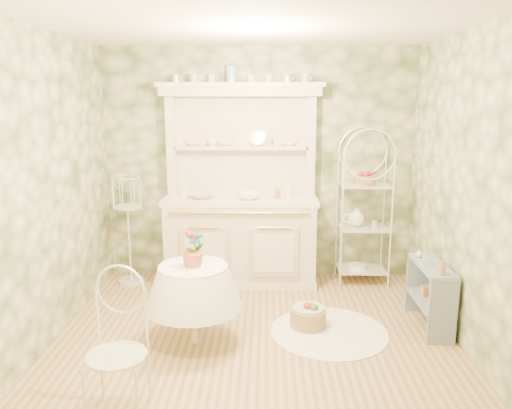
{
  "coord_description": "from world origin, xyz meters",
  "views": [
    {
      "loc": [
        0.1,
        -4.04,
        2.13
      ],
      "look_at": [
        0.0,
        0.5,
        1.15
      ],
      "focal_mm": 35.0,
      "sensor_mm": 36.0,
      "label": 1
    }
  ],
  "objects_px": {
    "side_shelf": "(430,298)",
    "round_table": "(194,308)",
    "bakers_rack": "(364,207)",
    "birdcage_stand": "(128,225)",
    "cafe_chair": "(116,352)",
    "kitchen_dresser": "(240,186)",
    "floor_basket": "(308,317)"
  },
  "relations": [
    {
      "from": "side_shelf",
      "to": "round_table",
      "type": "xyz_separation_m",
      "value": [
        -2.17,
        -0.37,
        0.04
      ]
    },
    {
      "from": "bakers_rack",
      "to": "birdcage_stand",
      "type": "distance_m",
      "value": 2.71
    },
    {
      "from": "cafe_chair",
      "to": "birdcage_stand",
      "type": "distance_m",
      "value": 2.58
    },
    {
      "from": "side_shelf",
      "to": "birdcage_stand",
      "type": "bearing_deg",
      "value": 159.5
    },
    {
      "from": "round_table",
      "to": "side_shelf",
      "type": "bearing_deg",
      "value": 9.57
    },
    {
      "from": "round_table",
      "to": "birdcage_stand",
      "type": "height_order",
      "value": "birdcage_stand"
    },
    {
      "from": "kitchen_dresser",
      "to": "bakers_rack",
      "type": "height_order",
      "value": "kitchen_dresser"
    },
    {
      "from": "bakers_rack",
      "to": "round_table",
      "type": "bearing_deg",
      "value": -137.81
    },
    {
      "from": "side_shelf",
      "to": "round_table",
      "type": "distance_m",
      "value": 2.2
    },
    {
      "from": "kitchen_dresser",
      "to": "cafe_chair",
      "type": "bearing_deg",
      "value": -105.17
    },
    {
      "from": "birdcage_stand",
      "to": "floor_basket",
      "type": "bearing_deg",
      "value": -29.39
    },
    {
      "from": "bakers_rack",
      "to": "side_shelf",
      "type": "bearing_deg",
      "value": -70.06
    },
    {
      "from": "side_shelf",
      "to": "birdcage_stand",
      "type": "distance_m",
      "value": 3.33
    },
    {
      "from": "round_table",
      "to": "birdcage_stand",
      "type": "xyz_separation_m",
      "value": [
        -0.96,
        1.45,
        0.37
      ]
    },
    {
      "from": "floor_basket",
      "to": "birdcage_stand",
      "type": "bearing_deg",
      "value": 150.61
    },
    {
      "from": "birdcage_stand",
      "to": "floor_basket",
      "type": "height_order",
      "value": "birdcage_stand"
    },
    {
      "from": "round_table",
      "to": "cafe_chair",
      "type": "bearing_deg",
      "value": -109.08
    },
    {
      "from": "kitchen_dresser",
      "to": "floor_basket",
      "type": "bearing_deg",
      "value": -59.4
    },
    {
      "from": "kitchen_dresser",
      "to": "side_shelf",
      "type": "distance_m",
      "value": 2.33
    },
    {
      "from": "cafe_chair",
      "to": "round_table",
      "type": "bearing_deg",
      "value": 79.37
    },
    {
      "from": "kitchen_dresser",
      "to": "floor_basket",
      "type": "distance_m",
      "value": 1.72
    },
    {
      "from": "kitchen_dresser",
      "to": "side_shelf",
      "type": "xyz_separation_m",
      "value": [
        1.84,
        -1.14,
        -0.86
      ]
    },
    {
      "from": "kitchen_dresser",
      "to": "bakers_rack",
      "type": "distance_m",
      "value": 1.44
    },
    {
      "from": "bakers_rack",
      "to": "floor_basket",
      "type": "height_order",
      "value": "bakers_rack"
    },
    {
      "from": "bakers_rack",
      "to": "cafe_chair",
      "type": "distance_m",
      "value": 3.38
    },
    {
      "from": "floor_basket",
      "to": "side_shelf",
      "type": "bearing_deg",
      "value": 1.78
    },
    {
      "from": "round_table",
      "to": "floor_basket",
      "type": "distance_m",
      "value": 1.1
    },
    {
      "from": "round_table",
      "to": "floor_basket",
      "type": "relative_size",
      "value": 2.21
    },
    {
      "from": "bakers_rack",
      "to": "floor_basket",
      "type": "bearing_deg",
      "value": -119.93
    },
    {
      "from": "kitchen_dresser",
      "to": "round_table",
      "type": "height_order",
      "value": "kitchen_dresser"
    },
    {
      "from": "side_shelf",
      "to": "floor_basket",
      "type": "bearing_deg",
      "value": -179.62
    },
    {
      "from": "cafe_chair",
      "to": "birdcage_stand",
      "type": "height_order",
      "value": "birdcage_stand"
    }
  ]
}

